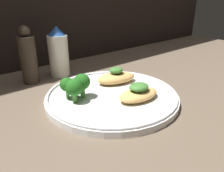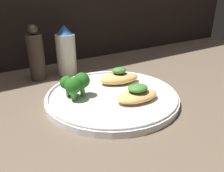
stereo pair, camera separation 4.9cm
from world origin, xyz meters
TOP-DOWN VIEW (x-y plane):
  - ground_plane at (0.00, 0.00)cm, footprint 180.00×180.00cm
  - plate at (0.00, 0.00)cm, footprint 30.10×30.10cm
  - grilled_meat_front at (2.67, -5.71)cm, footprint 10.13×6.21cm
  - grilled_meat_middle at (5.22, 4.61)cm, footprint 11.22×7.85cm
  - broccoli_bunch at (-7.66, 2.87)cm, footprint 6.22×5.72cm
  - sauce_bottle at (-1.29, 22.50)cm, footprint 5.68×5.68cm
  - pepper_grinder at (-10.05, 22.50)cm, footprint 4.35×4.35cm

SIDE VIEW (x-z plane):
  - ground_plane at x=0.00cm, z-range -1.00..0.00cm
  - plate at x=0.00cm, z-range -0.01..1.99cm
  - grilled_meat_front at x=2.67cm, z-range 0.97..4.67cm
  - grilled_meat_middle at x=5.22cm, z-range 0.84..4.99cm
  - broccoli_bunch at x=-7.66cm, z-range 2.04..7.51cm
  - sauce_bottle at x=-1.29cm, z-range -0.31..14.16cm
  - pepper_grinder at x=-10.05cm, z-range -0.75..14.61cm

